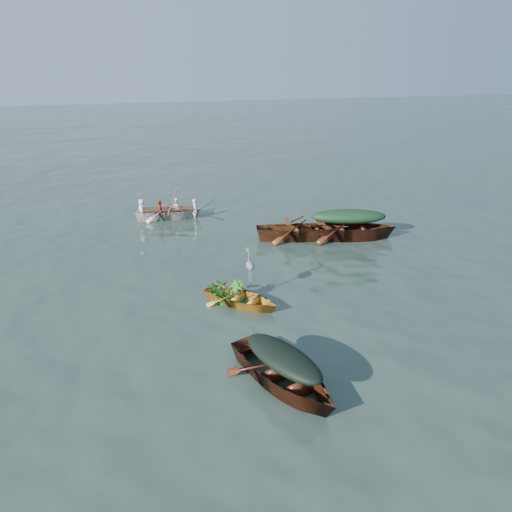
{
  "coord_description": "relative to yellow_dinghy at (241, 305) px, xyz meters",
  "views": [
    {
      "loc": [
        -5.26,
        -12.17,
        6.26
      ],
      "look_at": [
        -0.98,
        1.76,
        0.5
      ],
      "focal_mm": 35.0,
      "sensor_mm": 36.0,
      "label": 1
    }
  ],
  "objects": [
    {
      "name": "ground",
      "position": [
        2.06,
        0.38,
        0.0
      ],
      "size": [
        140.0,
        140.0,
        0.0
      ],
      "primitive_type": "plane",
      "color": "#30443A",
      "rests_on": "ground"
    },
    {
      "name": "yellow_dinghy",
      "position": [
        0.0,
        0.0,
        0.0
      ],
      "size": [
        2.74,
        2.87,
        0.72
      ],
      "primitive_type": "imported",
      "rotation": [
        0.0,
        0.0,
        0.72
      ],
      "color": "gold",
      "rests_on": "ground"
    },
    {
      "name": "dark_covered_boat",
      "position": [
        -0.16,
        -3.76,
        0.0
      ],
      "size": [
        2.69,
        4.19,
        1.0
      ],
      "primitive_type": "imported",
      "rotation": [
        0.0,
        0.0,
        0.34
      ],
      "color": "#4A2011",
      "rests_on": "ground"
    },
    {
      "name": "green_tarp_boat",
      "position": [
        5.23,
        4.02,
        0.0
      ],
      "size": [
        5.24,
        2.93,
        1.21
      ],
      "primitive_type": "imported",
      "rotation": [
        0.0,
        0.0,
        1.28
      ],
      "color": "#541C13",
      "rests_on": "ground"
    },
    {
      "name": "open_wooden_boat",
      "position": [
        3.63,
        4.5,
        0.0
      ],
      "size": [
        5.01,
        2.66,
        1.14
      ],
      "primitive_type": "imported",
      "rotation": [
        0.0,
        0.0,
        1.31
      ],
      "color": "brown",
      "rests_on": "ground"
    },
    {
      "name": "rowed_boat",
      "position": [
        -0.78,
        8.53,
        0.0
      ],
      "size": [
        3.95,
        1.66,
        0.89
      ],
      "primitive_type": "imported",
      "rotation": [
        0.0,
        0.0,
        1.43
      ],
      "color": "white",
      "rests_on": "ground"
    },
    {
      "name": "dark_tarp_cover",
      "position": [
        -0.16,
        -3.76,
        0.7
      ],
      "size": [
        1.48,
        2.3,
        0.4
      ],
      "primitive_type": "ellipsoid",
      "rotation": [
        0.0,
        0.0,
        0.34
      ],
      "color": "black",
      "rests_on": "dark_covered_boat"
    },
    {
      "name": "green_tarp_cover",
      "position": [
        5.23,
        4.02,
        0.86
      ],
      "size": [
        2.88,
        1.61,
        0.52
      ],
      "primitive_type": "ellipsoid",
      "rotation": [
        0.0,
        0.0,
        1.28
      ],
      "color": "#15331F",
      "rests_on": "green_tarp_boat"
    },
    {
      "name": "thwart_benches",
      "position": [
        3.63,
        4.5,
        0.59
      ],
      "size": [
        2.54,
        1.48,
        0.04
      ],
      "primitive_type": null,
      "rotation": [
        0.0,
        0.0,
        1.31
      ],
      "color": "#4E2912",
      "rests_on": "open_wooden_boat"
    },
    {
      "name": "heron",
      "position": [
        0.38,
        0.4,
        0.82
      ],
      "size": [
        0.47,
        0.49,
        0.92
      ],
      "primitive_type": null,
      "rotation": [
        0.0,
        0.0,
        0.72
      ],
      "color": "gray",
      "rests_on": "yellow_dinghy"
    },
    {
      "name": "dinghy_weeds",
      "position": [
        -0.34,
        0.43,
        0.66
      ],
      "size": [
        1.12,
        1.14,
        0.6
      ],
      "primitive_type": "imported",
      "rotation": [
        0.0,
        0.0,
        0.72
      ],
      "color": "#22681B",
      "rests_on": "yellow_dinghy"
    },
    {
      "name": "rowers",
      "position": [
        -0.78,
        8.53,
        0.82
      ],
      "size": [
        2.8,
        1.39,
        0.76
      ],
      "primitive_type": "imported",
      "rotation": [
        0.0,
        0.0,
        1.43
      ],
      "color": "silver",
      "rests_on": "rowed_boat"
    },
    {
      "name": "oars",
      "position": [
        -0.78,
        8.53,
        0.47
      ],
      "size": [
        0.95,
        2.66,
        0.06
      ],
      "primitive_type": null,
      "rotation": [
        0.0,
        0.0,
        1.43
      ],
      "color": "brown",
      "rests_on": "rowed_boat"
    }
  ]
}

